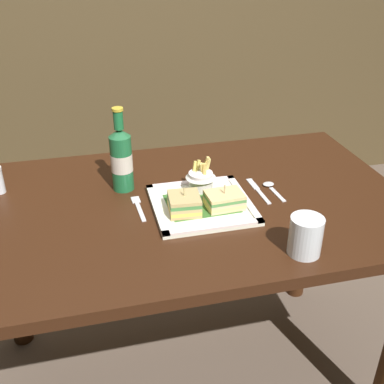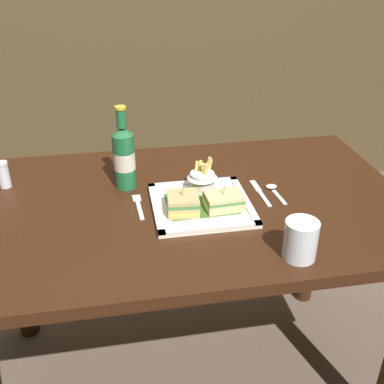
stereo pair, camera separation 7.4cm
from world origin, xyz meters
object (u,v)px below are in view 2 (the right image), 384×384
(dining_table, at_px, (183,238))
(spoon, at_px, (273,189))
(pepper_shaker, at_px, (4,176))
(knife, at_px, (260,192))
(square_plate, at_px, (201,205))
(fries_cup, at_px, (202,178))
(fork, at_px, (138,205))
(beer_bottle, at_px, (124,156))
(water_glass, at_px, (300,242))
(sandwich_half_left, at_px, (183,204))
(sandwich_half_right, at_px, (224,201))

(dining_table, distance_m, spoon, 0.31)
(pepper_shaker, bearing_deg, knife, -12.76)
(square_plate, xyz_separation_m, fries_cup, (0.02, 0.08, 0.04))
(dining_table, height_order, fork, fork)
(fork, height_order, knife, same)
(knife, bearing_deg, pepper_shaker, 167.24)
(beer_bottle, relative_size, fork, 1.83)
(spoon, bearing_deg, square_plate, -166.22)
(pepper_shaker, bearing_deg, water_glass, -33.42)
(square_plate, bearing_deg, knife, 15.88)
(square_plate, height_order, spoon, square_plate)
(dining_table, relative_size, spoon, 11.13)
(water_glass, bearing_deg, spoon, 81.68)
(sandwich_half_left, xyz_separation_m, fork, (-0.12, 0.07, -0.03))
(sandwich_half_left, relative_size, pepper_shaker, 1.12)
(sandwich_half_right, distance_m, spoon, 0.20)
(knife, distance_m, pepper_shaker, 0.78)
(square_plate, distance_m, sandwich_half_left, 0.07)
(beer_bottle, bearing_deg, fries_cup, -19.57)
(water_glass, xyz_separation_m, fork, (-0.36, 0.31, -0.04))
(fries_cup, relative_size, knife, 0.63)
(water_glass, bearing_deg, pepper_shaker, 146.58)
(water_glass, height_order, pepper_shaker, water_glass)
(fork, xyz_separation_m, pepper_shaker, (-0.39, 0.19, 0.04))
(sandwich_half_right, xyz_separation_m, beer_bottle, (-0.26, 0.20, 0.07))
(square_plate, distance_m, fork, 0.18)
(sandwich_half_left, distance_m, beer_bottle, 0.25)
(sandwich_half_right, xyz_separation_m, knife, (0.13, 0.09, -0.03))
(fork, bearing_deg, pepper_shaker, 154.53)
(beer_bottle, bearing_deg, fork, -77.27)
(knife, bearing_deg, dining_table, -176.77)
(sandwich_half_left, relative_size, water_glass, 0.95)
(dining_table, height_order, spoon, spoon)
(dining_table, bearing_deg, knife, 3.23)
(sandwich_half_left, relative_size, spoon, 0.79)
(spoon, relative_size, pepper_shaker, 1.43)
(fork, height_order, spoon, spoon)
(knife, xyz_separation_m, spoon, (0.04, 0.00, 0.00))
(sandwich_half_left, height_order, pepper_shaker, sandwich_half_left)
(water_glass, relative_size, spoon, 0.83)
(square_plate, relative_size, pepper_shaker, 3.32)
(dining_table, relative_size, fries_cup, 12.88)
(sandwich_half_left, xyz_separation_m, beer_bottle, (-0.15, 0.20, 0.07))
(beer_bottle, height_order, fork, beer_bottle)
(sandwich_half_left, distance_m, fork, 0.14)
(sandwich_half_left, height_order, spoon, sandwich_half_left)
(sandwich_half_left, height_order, sandwich_half_right, sandwich_half_left)
(water_glass, distance_m, spoon, 0.34)
(water_glass, bearing_deg, square_plate, 124.43)
(sandwich_half_right, bearing_deg, beer_bottle, 143.28)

